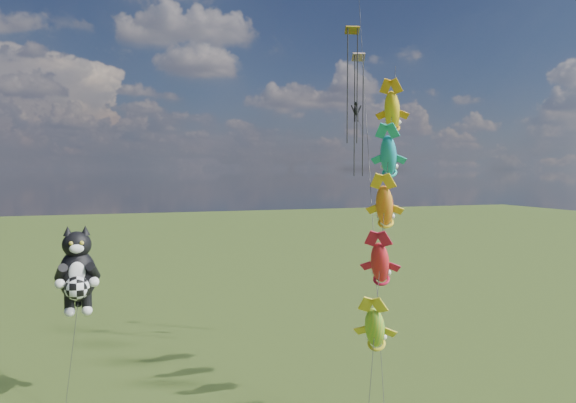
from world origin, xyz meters
name	(u,v)px	position (x,y,z in m)	size (l,w,h in m)	color
cat_kite_rig	(77,271)	(0.68, 7.00, 7.49)	(2.53, 4.18, 10.19)	brown
fish_windsock_rig	(385,206)	(17.05, -0.53, 11.48)	(9.00, 13.32, 20.44)	brown
parafoil_rig	(357,101)	(19.94, 9.16, 18.49)	(6.80, 16.58, 26.53)	brown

